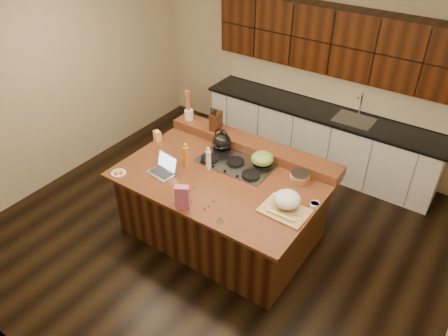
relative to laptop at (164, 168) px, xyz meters
The scene contains 30 objects.
room 0.78m from the laptop, 28.96° to the left, with size 5.52×5.02×2.72m.
island 0.86m from the laptop, 28.96° to the left, with size 2.40×1.60×0.92m.
back_ledge 1.20m from the laptop, 59.75° to the left, with size 2.40×0.30×0.12m, color black.
cooktop 0.88m from the laptop, 46.42° to the left, with size 0.92×0.52×0.05m.
back_counter 2.71m from the laptop, 70.56° to the left, with size 3.70×0.66×2.40m.
kettle 0.83m from the laptop, 68.36° to the left, with size 0.24×0.24×0.21m, color black.
green_bowl 1.18m from the laptop, 40.22° to the left, with size 0.28×0.28×0.15m, color olive.
laptop is the anchor object (origin of this frame).
oil_bottle 0.30m from the laptop, 60.56° to the left, with size 0.07×0.07×0.27m, color orange.
vinegar_bottle 0.54m from the laptop, 42.78° to the left, with size 0.06×0.06×0.25m, color silver.
wooden_tray 1.53m from the laptop, ahead, with size 0.52×0.41×0.20m.
ramekin_a 1.39m from the laptop, 13.97° to the left, with size 0.10×0.10×0.04m, color white.
ramekin_b 1.81m from the laptop, 14.27° to the left, with size 0.10×0.10×0.04m, color white.
ramekin_c 1.81m from the laptop, 13.83° to the left, with size 0.10×0.10×0.04m, color white.
strainer_bowl 1.60m from the laptop, 28.49° to the left, with size 0.24×0.24×0.09m, color #996B3F.
kitchen_timer 1.11m from the laptop, 17.86° to the right, with size 0.08×0.08×0.07m, color silver.
pink_bag 0.71m from the laptop, 32.46° to the right, with size 0.15×0.08×0.28m, color #B85683.
candy_plate 0.55m from the laptop, 142.50° to the right, with size 0.18×0.18×0.01m, color white.
package_box 0.74m from the laptop, 137.85° to the left, with size 0.10×0.07×0.14m, color #F9C557.
utensil_crock 1.13m from the laptop, 112.79° to the left, with size 0.12×0.12×0.14m, color white.
knife_block 1.05m from the laptop, 88.68° to the left, with size 0.12×0.19×0.23m, color black.
gumdrop_0 0.85m from the laptop, 18.47° to the right, with size 0.02×0.02×0.02m, color red.
gumdrop_1 0.60m from the laptop, 23.50° to the right, with size 0.02×0.02×0.02m, color #198C26.
gumdrop_2 0.49m from the laptop, ahead, with size 0.02×0.02×0.02m, color red.
gumdrop_3 0.84m from the laptop, 15.06° to the right, with size 0.02×0.02×0.02m, color #198C26.
gumdrop_4 0.82m from the laptop, ahead, with size 0.02×0.02×0.02m, color red.
gumdrop_5 0.45m from the laptop, 14.08° to the right, with size 0.02×0.02×0.02m, color #198C26.
gumdrop_6 0.67m from the laptop, 22.50° to the right, with size 0.02×0.02×0.02m, color red.
gumdrop_7 0.63m from the laptop, 22.22° to the right, with size 0.02×0.02×0.02m, color #198C26.
gumdrop_8 0.50m from the laptop, 12.67° to the right, with size 0.02×0.02×0.02m, color red.
Camera 1 is at (2.40, -3.42, 3.96)m, focal length 35.00 mm.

